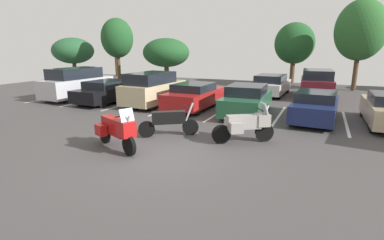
# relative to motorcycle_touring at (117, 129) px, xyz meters

# --- Properties ---
(ground) EXTENTS (44.00, 44.00, 0.10)m
(ground) POSITION_rel_motorcycle_touring_xyz_m (1.40, 0.23, -0.74)
(ground) COLOR #423F3F
(motorcycle_touring) EXTENTS (2.16, 1.25, 1.46)m
(motorcycle_touring) POSITION_rel_motorcycle_touring_xyz_m (0.00, 0.00, 0.00)
(motorcycle_touring) COLOR black
(motorcycle_touring) RESTS_ON ground
(motorcycle_second) EXTENTS (1.93, 1.39, 1.39)m
(motorcycle_second) POSITION_rel_motorcycle_touring_xyz_m (3.61, 2.42, -0.03)
(motorcycle_second) COLOR black
(motorcycle_second) RESTS_ON ground
(motorcycle_third) EXTENTS (1.92, 1.39, 1.25)m
(motorcycle_third) POSITION_rel_motorcycle_touring_xyz_m (0.82, 2.01, -0.11)
(motorcycle_third) COLOR black
(motorcycle_third) RESTS_ON ground
(parking_stripes) EXTENTS (20.42, 4.90, 0.01)m
(parking_stripes) POSITION_rel_motorcycle_touring_xyz_m (-0.23, 6.94, -0.68)
(parking_stripes) COLOR silver
(parking_stripes) RESTS_ON ground
(car_silver) EXTENTS (2.08, 4.89, 1.98)m
(car_silver) POSITION_rel_motorcycle_touring_xyz_m (-8.70, 7.11, 0.29)
(car_silver) COLOR #B7B7BC
(car_silver) RESTS_ON ground
(car_black) EXTENTS (2.07, 4.64, 1.33)m
(car_black) POSITION_rel_motorcycle_touring_xyz_m (-5.88, 6.78, -0.02)
(car_black) COLOR black
(car_black) RESTS_ON ground
(car_champagne) EXTENTS (2.05, 4.45, 1.88)m
(car_champagne) POSITION_rel_motorcycle_touring_xyz_m (-2.96, 7.12, 0.25)
(car_champagne) COLOR #C1B289
(car_champagne) RESTS_ON ground
(car_red) EXTENTS (2.03, 4.53, 1.38)m
(car_red) POSITION_rel_motorcycle_touring_xyz_m (-0.39, 7.22, 0.01)
(car_red) COLOR maroon
(car_red) RESTS_ON ground
(car_green) EXTENTS (1.98, 4.74, 1.49)m
(car_green) POSITION_rel_motorcycle_touring_xyz_m (2.58, 6.90, 0.03)
(car_green) COLOR #235638
(car_green) RESTS_ON ground
(car_navy) EXTENTS (2.04, 4.51, 1.35)m
(car_navy) POSITION_rel_motorcycle_touring_xyz_m (5.72, 6.88, -0.02)
(car_navy) COLOR navy
(car_navy) RESTS_ON ground
(car_far_white) EXTENTS (2.14, 4.87, 1.43)m
(car_far_white) POSITION_rel_motorcycle_touring_xyz_m (2.64, 13.71, 0.03)
(car_far_white) COLOR white
(car_far_white) RESTS_ON ground
(car_far_maroon) EXTENTS (2.17, 4.78, 1.86)m
(car_far_maroon) POSITION_rel_motorcycle_touring_xyz_m (5.55, 13.62, 0.24)
(car_far_maroon) COLOR maroon
(car_far_maroon) RESTS_ON ground
(tree_rear) EXTENTS (3.65, 3.65, 6.73)m
(tree_rear) POSITION_rel_motorcycle_touring_xyz_m (8.13, 18.56, 3.80)
(tree_rear) COLOR #4C3823
(tree_rear) RESTS_ON ground
(tree_center_left) EXTENTS (4.20, 4.20, 4.09)m
(tree_center_left) POSITION_rel_motorcycle_touring_xyz_m (-7.33, 16.72, 2.10)
(tree_center_left) COLOR #4C3823
(tree_center_left) RESTS_ON ground
(tree_left) EXTENTS (3.00, 3.00, 5.72)m
(tree_left) POSITION_rel_motorcycle_touring_xyz_m (-16.17, 20.82, 3.29)
(tree_left) COLOR #4C3823
(tree_left) RESTS_ON ground
(tree_far_right) EXTENTS (3.04, 3.04, 5.98)m
(tree_far_right) POSITION_rel_motorcycle_touring_xyz_m (-12.48, 16.42, 3.42)
(tree_far_right) COLOR #4C3823
(tree_far_right) RESTS_ON ground
(tree_center) EXTENTS (4.20, 4.20, 4.25)m
(tree_center) POSITION_rel_motorcycle_touring_xyz_m (-18.13, 16.32, 2.24)
(tree_center) COLOR #4C3823
(tree_center) RESTS_ON ground
(tree_center_right) EXTENTS (3.45, 3.45, 5.41)m
(tree_center_right) POSITION_rel_motorcycle_touring_xyz_m (3.30, 20.95, 2.91)
(tree_center_right) COLOR #4C3823
(tree_center_right) RESTS_ON ground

